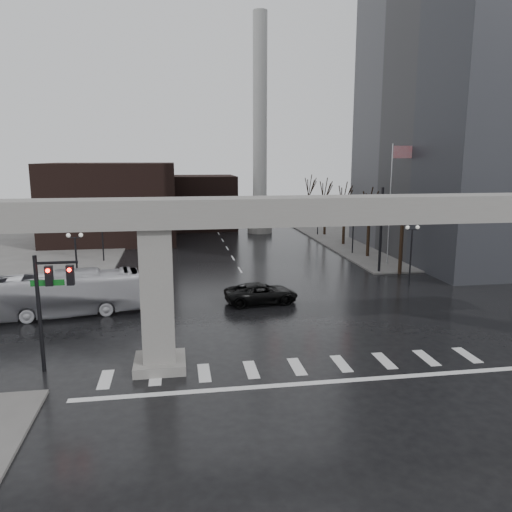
# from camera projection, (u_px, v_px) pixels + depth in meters

# --- Properties ---
(ground) EXTENTS (160.00, 160.00, 0.00)m
(ground) POSITION_uv_depth(u_px,v_px,m) (292.00, 359.00, 26.82)
(ground) COLOR black
(ground) RESTS_ON ground
(sidewalk_ne) EXTENTS (28.00, 36.00, 0.15)m
(sidewalk_ne) POSITION_uv_depth(u_px,v_px,m) (422.00, 239.00, 65.74)
(sidewalk_ne) COLOR slate
(sidewalk_ne) RESTS_ON ground
(sidewalk_nw) EXTENTS (28.00, 36.00, 0.15)m
(sidewalk_nw) POSITION_uv_depth(u_px,v_px,m) (2.00, 251.00, 57.60)
(sidewalk_nw) COLOR slate
(sidewalk_nw) RESTS_ON ground
(elevated_guideway) EXTENTS (48.00, 2.60, 8.70)m
(elevated_guideway) POSITION_uv_depth(u_px,v_px,m) (318.00, 232.00, 25.69)
(elevated_guideway) COLOR gray
(elevated_guideway) RESTS_ON ground
(office_tower) EXTENTS (22.00, 26.00, 42.00)m
(office_tower) POSITION_uv_depth(u_px,v_px,m) (498.00, 57.00, 52.32)
(office_tower) COLOR #59595E
(office_tower) RESTS_ON ground
(building_far_left) EXTENTS (16.00, 14.00, 10.00)m
(building_far_left) POSITION_uv_depth(u_px,v_px,m) (112.00, 202.00, 64.34)
(building_far_left) COLOR black
(building_far_left) RESTS_ON ground
(building_far_mid) EXTENTS (10.00, 10.00, 8.00)m
(building_far_mid) POSITION_uv_depth(u_px,v_px,m) (202.00, 202.00, 76.10)
(building_far_mid) COLOR black
(building_far_mid) RESTS_ON ground
(smokestack) EXTENTS (3.60, 3.60, 30.00)m
(smokestack) POSITION_uv_depth(u_px,v_px,m) (260.00, 138.00, 69.73)
(smokestack) COLOR silver
(smokestack) RESTS_ON ground
(signal_mast_arm) EXTENTS (12.12, 0.43, 8.00)m
(signal_mast_arm) POSITION_uv_depth(u_px,v_px,m) (342.00, 212.00, 45.31)
(signal_mast_arm) COLOR black
(signal_mast_arm) RESTS_ON ground
(signal_left_pole) EXTENTS (2.30, 0.30, 6.00)m
(signal_left_pole) POSITION_uv_depth(u_px,v_px,m) (49.00, 293.00, 24.60)
(signal_left_pole) COLOR black
(signal_left_pole) RESTS_ON ground
(flagpole_assembly) EXTENTS (2.06, 0.12, 12.00)m
(flagpole_assembly) POSITION_uv_depth(u_px,v_px,m) (394.00, 190.00, 49.06)
(flagpole_assembly) COLOR silver
(flagpole_assembly) RESTS_ON ground
(lamp_right_0) EXTENTS (1.22, 0.32, 5.11)m
(lamp_right_0) POSITION_uv_depth(u_px,v_px,m) (411.00, 245.00, 41.82)
(lamp_right_0) COLOR black
(lamp_right_0) RESTS_ON ground
(lamp_right_1) EXTENTS (1.22, 0.32, 5.11)m
(lamp_right_1) POSITION_uv_depth(u_px,v_px,m) (353.00, 224.00, 55.38)
(lamp_right_1) COLOR black
(lamp_right_1) RESTS_ON ground
(lamp_right_2) EXTENTS (1.22, 0.32, 5.11)m
(lamp_right_2) POSITION_uv_depth(u_px,v_px,m) (318.00, 211.00, 68.94)
(lamp_right_2) COLOR black
(lamp_right_2) RESTS_ON ground
(lamp_left_0) EXTENTS (1.22, 0.32, 5.11)m
(lamp_left_0) POSITION_uv_depth(u_px,v_px,m) (76.00, 255.00, 37.59)
(lamp_left_0) COLOR black
(lamp_left_0) RESTS_ON ground
(lamp_left_1) EXTENTS (1.22, 0.32, 5.11)m
(lamp_left_1) POSITION_uv_depth(u_px,v_px,m) (102.00, 229.00, 51.15)
(lamp_left_1) COLOR black
(lamp_left_1) RESTS_ON ground
(lamp_left_2) EXTENTS (1.22, 0.32, 5.11)m
(lamp_left_2) POSITION_uv_depth(u_px,v_px,m) (117.00, 214.00, 64.71)
(lamp_left_2) COLOR black
(lamp_left_2) RESTS_ON ground
(tree_right_0) EXTENTS (1.09, 1.58, 7.50)m
(tree_right_0) POSITION_uv_depth(u_px,v_px,m) (401.00, 244.00, 46.00)
(tree_right_0) COLOR black
(tree_right_0) RESTS_ON ground
(tree_right_1) EXTENTS (1.09, 1.61, 7.67)m
(tree_right_1) POSITION_uv_depth(u_px,v_px,m) (369.00, 231.00, 53.74)
(tree_right_1) COLOR black
(tree_right_1) RESTS_ON ground
(tree_right_2) EXTENTS (1.10, 1.63, 7.85)m
(tree_right_2) POSITION_uv_depth(u_px,v_px,m) (344.00, 222.00, 61.48)
(tree_right_2) COLOR black
(tree_right_2) RESTS_ON ground
(tree_right_3) EXTENTS (1.11, 1.66, 8.02)m
(tree_right_3) POSITION_uv_depth(u_px,v_px,m) (325.00, 214.00, 69.21)
(tree_right_3) COLOR black
(tree_right_3) RESTS_ON ground
(tree_right_4) EXTENTS (1.12, 1.69, 8.19)m
(tree_right_4) POSITION_uv_depth(u_px,v_px,m) (310.00, 208.00, 76.95)
(tree_right_4) COLOR black
(tree_right_4) RESTS_ON ground
(pickup_truck) EXTENTS (5.66, 3.03, 1.51)m
(pickup_truck) POSITION_uv_depth(u_px,v_px,m) (261.00, 293.00, 37.06)
(pickup_truck) COLOR black
(pickup_truck) RESTS_ON ground
(city_bus) EXTENTS (11.14, 4.12, 3.03)m
(city_bus) POSITION_uv_depth(u_px,v_px,m) (61.00, 294.00, 33.98)
(city_bus) COLOR silver
(city_bus) RESTS_ON ground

